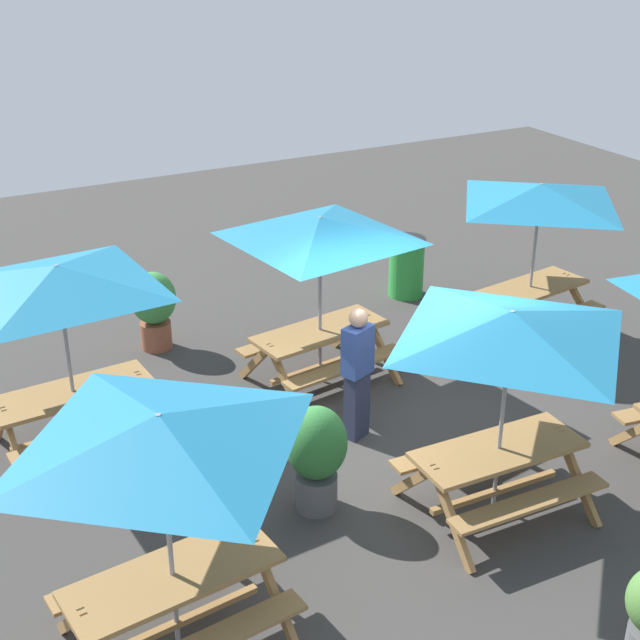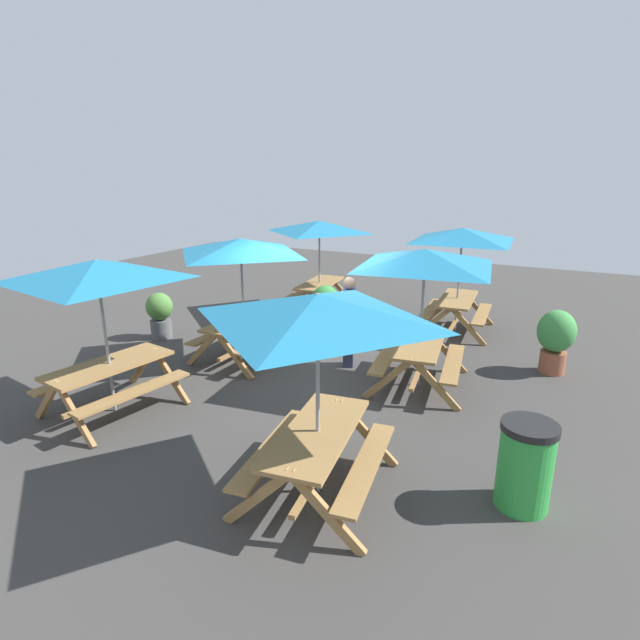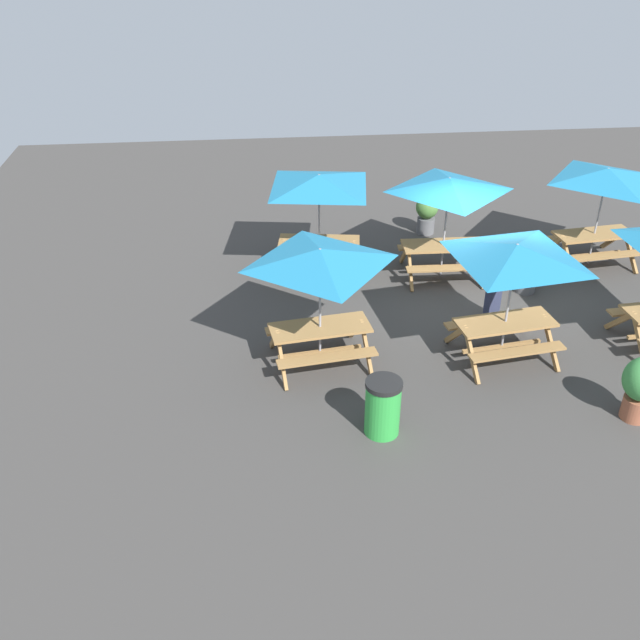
{
  "view_description": "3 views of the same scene",
  "coord_description": "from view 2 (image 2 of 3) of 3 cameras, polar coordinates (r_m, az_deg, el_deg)",
  "views": [
    {
      "loc": [
        -4.89,
        -7.43,
        5.8
      ],
      "look_at": [
        -0.01,
        1.81,
        0.9
      ],
      "focal_mm": 50.0,
      "sensor_mm": 36.0,
      "label": 1
    },
    {
      "loc": [
        7.65,
        3.9,
        3.49
      ],
      "look_at": [
        0.04,
        -0.02,
        0.9
      ],
      "focal_mm": 28.0,
      "sensor_mm": 36.0,
      "label": 2
    },
    {
      "loc": [
        4.44,
        12.46,
        7.47
      ],
      "look_at": [
        3.36,
        1.66,
        0.9
      ],
      "focal_mm": 40.0,
      "sensor_mm": 36.0,
      "label": 3
    }
  ],
  "objects": [
    {
      "name": "picnic_table_4",
      "position": [
        12.39,
        -0.07,
        9.87
      ],
      "size": [
        2.21,
        2.21,
        2.34
      ],
      "rotation": [
        0.0,
        0.0,
        0.11
      ],
      "color": "olive",
      "rests_on": "ground"
    },
    {
      "name": "potted_plant_1",
      "position": [
        11.18,
        -17.83,
        0.76
      ],
      "size": [
        0.56,
        0.56,
        0.99
      ],
      "color": "#59595B",
      "rests_on": "ground"
    },
    {
      "name": "picnic_table_5",
      "position": [
        7.63,
        -23.99,
        4.03
      ],
      "size": [
        2.8,
        2.8,
        2.34
      ],
      "rotation": [
        0.0,
        0.0,
        -0.15
      ],
      "color": "olive",
      "rests_on": "ground"
    },
    {
      "name": "picnic_table_0",
      "position": [
        11.23,
        15.91,
        8.51
      ],
      "size": [
        2.82,
        2.82,
        2.34
      ],
      "rotation": [
        0.0,
        0.0,
        0.07
      ],
      "color": "olive",
      "rests_on": "ground"
    },
    {
      "name": "trash_bin_green",
      "position": [
        5.9,
        22.39,
        -15.08
      ],
      "size": [
        0.59,
        0.59,
        0.98
      ],
      "color": "green",
      "rests_on": "ground"
    },
    {
      "name": "picnic_table_2",
      "position": [
        8.08,
        11.87,
        5.77
      ],
      "size": [
        2.8,
        2.8,
        2.34
      ],
      "rotation": [
        0.0,
        0.0,
        0.14
      ],
      "color": "olive",
      "rests_on": "ground"
    },
    {
      "name": "ground_plane",
      "position": [
        9.27,
        0.22,
        -5.28
      ],
      "size": [
        24.58,
        24.58,
        0.0
      ],
      "primitive_type": "plane",
      "color": "#3D3A38",
      "rests_on": "ground"
    },
    {
      "name": "picnic_table_1",
      "position": [
        5.07,
        -0.27,
        -0.38
      ],
      "size": [
        2.26,
        2.26,
        2.34
      ],
      "rotation": [
        0.0,
        0.0,
        0.14
      ],
      "color": "olive",
      "rests_on": "ground"
    },
    {
      "name": "potted_plant_2",
      "position": [
        9.7,
        25.34,
        -1.79
      ],
      "size": [
        0.65,
        0.65,
        1.15
      ],
      "color": "#935138",
      "rests_on": "ground"
    },
    {
      "name": "person_standing",
      "position": [
        9.03,
        3.31,
        0.05
      ],
      "size": [
        0.42,
        0.34,
        1.67
      ],
      "rotation": [
        0.0,
        0.0,
        0.38
      ],
      "color": "#2D334C",
      "rests_on": "ground"
    },
    {
      "name": "potted_plant_0",
      "position": [
        10.42,
        0.62,
        1.22
      ],
      "size": [
        0.64,
        0.64,
        1.2
      ],
      "color": "#59595B",
      "rests_on": "ground"
    },
    {
      "name": "picnic_table_3",
      "position": [
        9.24,
        -9.02,
        7.28
      ],
      "size": [
        2.06,
        2.06,
        2.34
      ],
      "rotation": [
        0.0,
        0.0,
        -0.03
      ],
      "color": "olive",
      "rests_on": "ground"
    }
  ]
}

